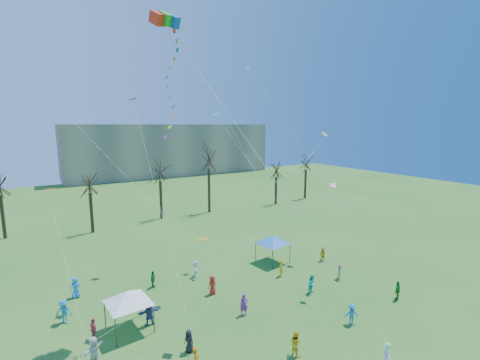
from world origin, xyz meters
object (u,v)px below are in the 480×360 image
canopy_tent_blue (273,239)px  big_box_kite (175,86)px  distant_building (171,150)px  canopy_tent_white (128,297)px

canopy_tent_blue → big_box_kite: bearing=-160.3°
distant_building → big_box_kite: size_ratio=2.37×
distant_building → canopy_tent_blue: size_ratio=14.90×
distant_building → canopy_tent_white: (-30.52, -73.68, -4.88)m
canopy_tent_white → canopy_tent_blue: (16.43, 4.40, -0.04)m
distant_building → canopy_tent_white: bearing=-112.5°
canopy_tent_white → canopy_tent_blue: canopy_tent_white is taller
distant_building → canopy_tent_blue: 70.87m
big_box_kite → canopy_tent_white: size_ratio=6.15×
big_box_kite → canopy_tent_white: (-4.10, 0.01, -14.99)m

